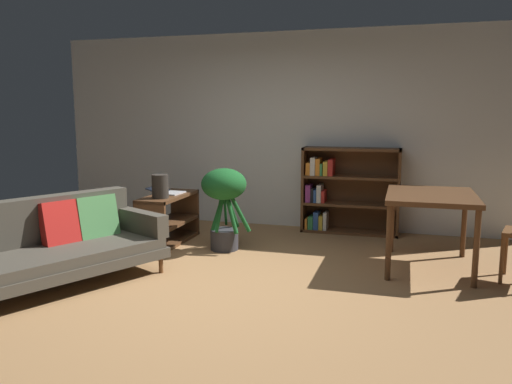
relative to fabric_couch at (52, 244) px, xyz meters
name	(u,v)px	position (x,y,z in m)	size (l,w,h in m)	color
ground_plane	(220,285)	(1.52, 0.41, -0.38)	(8.16, 8.16, 0.00)	#A87A4C
back_wall_panel	(286,131)	(1.52, 3.11, 0.97)	(6.80, 0.10, 2.70)	silver
fabric_couch	(52,244)	(0.00, 0.00, 0.00)	(1.66, 2.17, 0.80)	brown
media_console	(169,219)	(0.36, 1.73, -0.09)	(0.40, 1.01, 0.60)	#56351E
open_laptop	(168,192)	(0.31, 1.82, 0.24)	(0.44, 0.32, 0.07)	silver
desk_speaker	(160,186)	(0.39, 1.47, 0.36)	(0.20, 0.20, 0.28)	#2D2823
potted_floor_plant	(224,196)	(1.14, 1.60, 0.26)	(0.60, 0.54, 0.97)	#333338
dining_table	(431,202)	(3.42, 1.53, 0.32)	(0.88, 1.16, 0.78)	#56351E
bookshelf	(344,190)	(2.37, 2.92, 0.19)	(1.28, 0.34, 1.14)	#56351E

